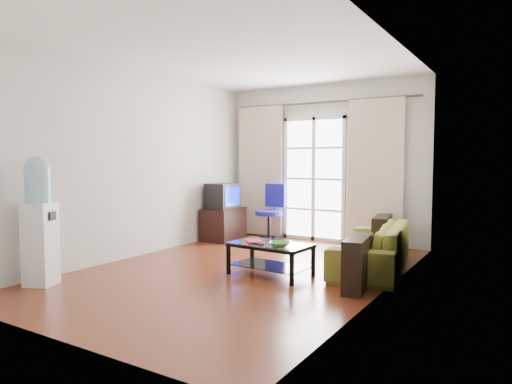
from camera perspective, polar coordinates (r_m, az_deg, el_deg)
floor at (r=5.86m, az=-1.96°, el=-9.84°), size 5.20×5.20×0.00m
ceiling at (r=5.84m, az=-2.02°, el=16.86°), size 5.20×5.20×0.00m
wall_back at (r=7.99m, az=8.42°, el=3.59°), size 3.60×0.02×2.70m
wall_front at (r=3.81m, az=-24.24°, el=2.88°), size 3.60×0.02×2.70m
wall_left at (r=6.85m, az=-14.65°, el=3.44°), size 0.02×5.20×2.70m
wall_right at (r=4.93m, az=15.75°, el=3.25°), size 0.02×5.20×2.70m
french_door at (r=8.00m, az=7.26°, el=1.63°), size 1.16×0.06×2.15m
curtain_rod at (r=7.95m, az=8.21°, el=11.03°), size 3.30×0.04×0.04m
curtain_left at (r=8.43m, az=0.56°, el=2.63°), size 0.90×0.07×2.35m
curtain_right at (r=7.55m, az=14.69°, el=2.34°), size 0.90×0.07×2.35m
radiator at (r=7.68m, az=13.55°, el=-4.13°), size 0.64×0.12×0.64m
sofa at (r=6.11m, az=14.28°, el=-6.61°), size 2.22×1.38×0.58m
coffee_table at (r=5.59m, az=1.80°, el=-7.84°), size 1.01×0.62×0.39m
bowl at (r=5.33m, az=2.97°, el=-6.57°), size 0.43×0.43×0.06m
book at (r=5.62m, az=-1.15°, el=-6.21°), size 0.40×0.40×0.02m
remote at (r=5.48m, az=0.26°, el=-6.49°), size 0.17×0.09×0.02m
tv_stand at (r=8.06m, az=-4.11°, el=-4.00°), size 0.56×0.80×0.56m
crt_tv at (r=7.95m, az=-4.35°, el=-0.48°), size 0.51×0.50×0.44m
task_chair at (r=7.97m, az=1.75°, el=-4.01°), size 0.68×0.68×0.99m
water_cooler at (r=5.62m, az=-25.43°, el=-2.97°), size 0.39×0.39×1.45m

